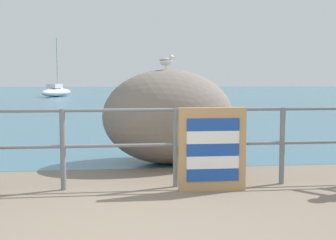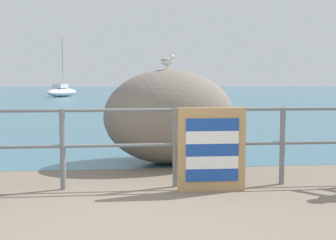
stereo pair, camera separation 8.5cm
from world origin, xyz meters
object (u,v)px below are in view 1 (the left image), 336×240
breakwater_boulder_main (168,117)px  seagull (166,61)px  sailboat (56,92)px  folded_deckchair_stack (212,149)px

breakwater_boulder_main → seagull: seagull is taller
breakwater_boulder_main → seagull: 0.92m
seagull → sailboat: size_ratio=0.06×
seagull → sailboat: bearing=150.7°
seagull → sailboat: 31.36m
folded_deckchair_stack → sailboat: 33.30m
breakwater_boulder_main → sailboat: sailboat is taller
folded_deckchair_stack → breakwater_boulder_main: size_ratio=0.48×
seagull → folded_deckchair_stack: bearing=-29.5°
breakwater_boulder_main → seagull: size_ratio=7.13×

